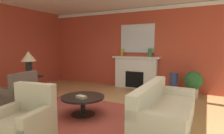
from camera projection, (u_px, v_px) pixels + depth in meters
ground_plane at (91, 112)px, 4.56m from camera, size 9.74×9.74×0.00m
wall_fireplace at (136, 48)px, 7.15m from camera, size 8.09×0.12×3.01m
wall_window at (2, 49)px, 6.38m from camera, size 0.12×6.74×3.01m
crown_moulding at (135, 10)px, 6.92m from camera, size 8.09×0.08×0.12m
area_rug at (83, 115)px, 4.36m from camera, size 3.22×2.31×0.01m
fireplace at (136, 73)px, 7.03m from camera, size 1.80×0.35×1.20m
mantel_mirror at (137, 38)px, 6.99m from camera, size 1.31×0.04×1.05m
sofa at (164, 113)px, 3.69m from camera, size 0.90×2.10×0.85m
armchair_near_window at (16, 96)px, 4.83m from camera, size 0.89×0.89×0.95m
armchair_facing_fireplace at (25, 124)px, 3.15m from camera, size 0.92×0.92×0.95m
coffee_table at (83, 101)px, 4.32m from camera, size 1.00×1.00×0.45m
side_table at (30, 86)px, 5.65m from camera, size 0.56×0.56×0.70m
table_lamp at (29, 59)px, 5.55m from camera, size 0.44×0.44×0.75m
vase_on_side_table at (29, 72)px, 5.42m from camera, size 0.18×0.18×0.31m
vase_mantel_left at (122, 52)px, 7.15m from camera, size 0.11×0.11×0.29m
vase_tall_corner at (174, 84)px, 6.14m from camera, size 0.26×0.26×0.72m
vase_mantel_right at (150, 53)px, 6.65m from camera, size 0.15×0.15×0.31m
book_red_cover at (81, 97)px, 4.16m from camera, size 0.25×0.19×0.05m
potted_plant at (193, 82)px, 5.72m from camera, size 0.56×0.56×0.83m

